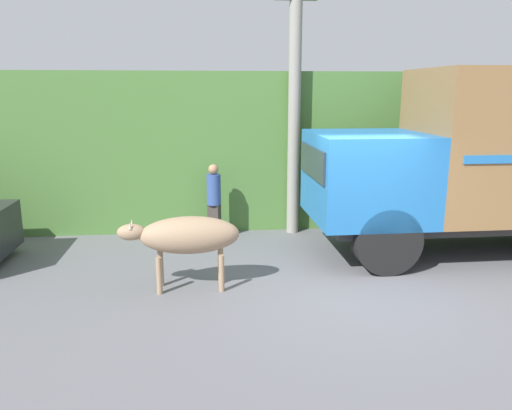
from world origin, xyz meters
The scene contains 7 objects.
ground_plane centered at (0.00, 0.00, 0.00)m, with size 60.00×60.00×0.00m, color slate.
hillside_embankment centered at (0.00, 6.61, 1.79)m, with size 32.00×6.02×3.57m.
building_backdrop centered at (-5.25, 5.18, 1.50)m, with size 6.57×2.70×2.97m.
cargo_truck centered at (3.35, 1.52, 1.94)m, with size 6.93×2.28×3.57m.
brown_cow centered at (-2.73, 0.27, 0.90)m, with size 1.93×0.61×1.21m.
pedestrian_on_hill centered at (-2.22, 3.09, 0.91)m, with size 0.40×0.40×1.63m.
utility_pole centered at (-0.44, 3.39, 2.96)m, with size 0.90×0.27×5.73m.
Camera 1 is at (-2.45, -7.46, 3.18)m, focal length 35.00 mm.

